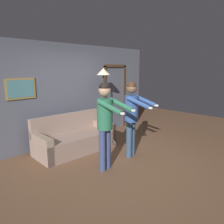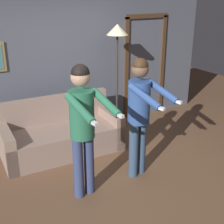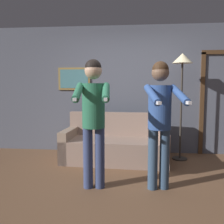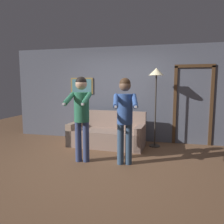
% 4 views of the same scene
% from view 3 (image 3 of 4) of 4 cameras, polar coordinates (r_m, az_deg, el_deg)
% --- Properties ---
extents(ground_plane, '(12.00, 12.00, 0.00)m').
position_cam_3_polar(ground_plane, '(3.56, 2.83, -16.92)').
color(ground_plane, brown).
extents(back_wall_assembly, '(6.40, 0.10, 2.60)m').
position_cam_3_polar(back_wall_assembly, '(5.19, 4.18, 5.07)').
color(back_wall_assembly, '#555967').
rests_on(back_wall_assembly, ground_plane).
extents(couch, '(1.94, 0.94, 0.87)m').
position_cam_3_polar(couch, '(4.65, 0.85, -7.77)').
color(couch, gray).
rests_on(couch, ground_plane).
extents(torchiere_lamp, '(0.38, 0.38, 1.97)m').
position_cam_3_polar(torchiere_lamp, '(4.79, 15.76, 9.44)').
color(torchiere_lamp, '#332D28').
rests_on(torchiere_lamp, ground_plane).
extents(person_standing_left, '(0.48, 0.74, 1.73)m').
position_cam_3_polar(person_standing_left, '(3.29, -4.27, 0.22)').
color(person_standing_left, navy).
rests_on(person_standing_left, ground_plane).
extents(person_standing_right, '(0.53, 0.73, 1.70)m').
position_cam_3_polar(person_standing_right, '(3.31, 10.92, -0.23)').
color(person_standing_right, '#324965').
rests_on(person_standing_right, ground_plane).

